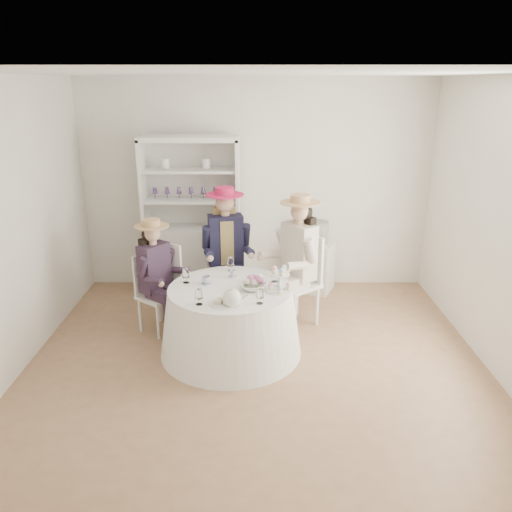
{
  "coord_description": "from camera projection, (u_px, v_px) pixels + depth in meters",
  "views": [
    {
      "loc": [
        0.0,
        -4.42,
        2.62
      ],
      "look_at": [
        0.0,
        0.1,
        1.05
      ],
      "focal_mm": 35.0,
      "sensor_mm": 36.0,
      "label": 1
    }
  ],
  "objects": [
    {
      "name": "ground",
      "position": [
        256.0,
        357.0,
        5.04
      ],
      "size": [
        4.5,
        4.5,
        0.0
      ],
      "primitive_type": "plane",
      "color": "#896144",
      "rests_on": "ground"
    },
    {
      "name": "ceiling",
      "position": [
        256.0,
        73.0,
        4.15
      ],
      "size": [
        4.5,
        4.5,
        0.0
      ],
      "primitive_type": "plane",
      "rotation": [
        3.14,
        0.0,
        0.0
      ],
      "color": "white",
      "rests_on": "wall_back"
    },
    {
      "name": "wall_back",
      "position": [
        256.0,
        186.0,
        6.48
      ],
      "size": [
        4.5,
        0.0,
        4.5
      ],
      "primitive_type": "plane",
      "rotation": [
        1.57,
        0.0,
        0.0
      ],
      "color": "silver",
      "rests_on": "ground"
    },
    {
      "name": "wall_front",
      "position": [
        256.0,
        331.0,
        2.7
      ],
      "size": [
        4.5,
        0.0,
        4.5
      ],
      "primitive_type": "plane",
      "rotation": [
        -1.57,
        0.0,
        0.0
      ],
      "color": "silver",
      "rests_on": "ground"
    },
    {
      "name": "wall_left",
      "position": [
        12.0,
        229.0,
        4.59
      ],
      "size": [
        0.0,
        4.5,
        4.5
      ],
      "primitive_type": "plane",
      "rotation": [
        1.57,
        0.0,
        1.57
      ],
      "color": "silver",
      "rests_on": "ground"
    },
    {
      "name": "wall_right",
      "position": [
        500.0,
        229.0,
        4.59
      ],
      "size": [
        0.0,
        4.5,
        4.5
      ],
      "primitive_type": "plane",
      "rotation": [
        1.57,
        0.0,
        -1.57
      ],
      "color": "silver",
      "rests_on": "ground"
    },
    {
      "name": "tea_table",
      "position": [
        231.0,
        320.0,
        5.04
      ],
      "size": [
        1.43,
        1.43,
        0.71
      ],
      "rotation": [
        0.0,
        0.0,
        -0.16
      ],
      "color": "white",
      "rests_on": "ground"
    },
    {
      "name": "hutch",
      "position": [
        193.0,
        240.0,
        6.39
      ],
      "size": [
        1.34,
        0.83,
        2.02
      ],
      "rotation": [
        0.0,
        0.0,
        -0.34
      ],
      "color": "silver",
      "rests_on": "ground"
    },
    {
      "name": "side_table",
      "position": [
        316.0,
        267.0,
        6.58
      ],
      "size": [
        0.55,
        0.55,
        0.65
      ],
      "primitive_type": "cube",
      "rotation": [
        0.0,
        0.0,
        -0.42
      ],
      "color": "silver",
      "rests_on": "ground"
    },
    {
      "name": "hatbox",
      "position": [
        317.0,
        232.0,
        6.43
      ],
      "size": [
        0.34,
        0.34,
        0.29
      ],
      "primitive_type": "cylinder",
      "rotation": [
        0.0,
        0.0,
        -0.19
      ],
      "color": "black",
      "rests_on": "side_table"
    },
    {
      "name": "guest_left",
      "position": [
        156.0,
        270.0,
        5.36
      ],
      "size": [
        0.55,
        0.52,
        1.28
      ],
      "rotation": [
        0.0,
        0.0,
        0.92
      ],
      "color": "silver",
      "rests_on": "ground"
    },
    {
      "name": "guest_mid",
      "position": [
        226.0,
        244.0,
        5.76
      ],
      "size": [
        0.57,
        0.6,
        1.52
      ],
      "rotation": [
        0.0,
        0.0,
        0.2
      ],
      "color": "silver",
      "rests_on": "ground"
    },
    {
      "name": "guest_right",
      "position": [
        297.0,
        254.0,
        5.47
      ],
      "size": [
        0.65,
        0.62,
        1.5
      ],
      "rotation": [
        0.0,
        0.0,
        -0.91
      ],
      "color": "silver",
      "rests_on": "ground"
    },
    {
      "name": "spare_chair",
      "position": [
        176.0,
        278.0,
        5.7
      ],
      "size": [
        0.55,
        0.55,
        0.96
      ],
      "rotation": [
        0.0,
        0.0,
        2.57
      ],
      "color": "silver",
      "rests_on": "ground"
    },
    {
      "name": "teacup_a",
      "position": [
        206.0,
        281.0,
        5.0
      ],
      "size": [
        0.11,
        0.11,
        0.07
      ],
      "primitive_type": "imported",
      "rotation": [
        0.0,
        0.0,
        0.19
      ],
      "color": "white",
      "rests_on": "tea_table"
    },
    {
      "name": "teacup_b",
      "position": [
        233.0,
        274.0,
        5.18
      ],
      "size": [
        0.08,
        0.08,
        0.07
      ],
      "primitive_type": "imported",
      "rotation": [
        0.0,
        0.0,
        0.1
      ],
      "color": "white",
      "rests_on": "tea_table"
    },
    {
      "name": "teacup_c",
      "position": [
        253.0,
        279.0,
        5.05
      ],
      "size": [
        0.1,
        0.1,
        0.06
      ],
      "primitive_type": "imported",
      "rotation": [
        0.0,
        0.0,
        -0.24
      ],
      "color": "white",
      "rests_on": "tea_table"
    },
    {
      "name": "flower_bowl",
      "position": [
        253.0,
        287.0,
        4.86
      ],
      "size": [
        0.25,
        0.25,
        0.06
      ],
      "primitive_type": "imported",
      "rotation": [
        0.0,
        0.0,
        0.05
      ],
      "color": "white",
      "rests_on": "tea_table"
    },
    {
      "name": "flower_arrangement",
      "position": [
        254.0,
        280.0,
        4.91
      ],
      "size": [
        0.16,
        0.17,
        0.06
      ],
      "rotation": [
        0.0,
        0.0,
        0.17
      ],
      "color": "#CF67A0",
      "rests_on": "tea_table"
    },
    {
      "name": "table_teapot",
      "position": [
        232.0,
        298.0,
        4.5
      ],
      "size": [
        0.24,
        0.17,
        0.18
      ],
      "rotation": [
        0.0,
        0.0,
        -0.35
      ],
      "color": "white",
      "rests_on": "tea_table"
    },
    {
      "name": "sandwich_plate",
      "position": [
        224.0,
        302.0,
        4.56
      ],
      "size": [
        0.27,
        0.27,
        0.06
      ],
      "rotation": [
        0.0,
        0.0,
        -0.4
      ],
      "color": "white",
      "rests_on": "tea_table"
    },
    {
      "name": "cupcake_stand",
      "position": [
        280.0,
        282.0,
        4.83
      ],
      "size": [
        0.26,
        0.26,
        0.24
      ],
      "rotation": [
        0.0,
        0.0,
        0.24
      ],
      "color": "white",
      "rests_on": "tea_table"
    },
    {
      "name": "stemware_set",
      "position": [
        230.0,
        281.0,
        4.9
      ],
      "size": [
        0.98,
        0.94,
        0.15
      ],
      "color": "white",
      "rests_on": "tea_table"
    }
  ]
}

